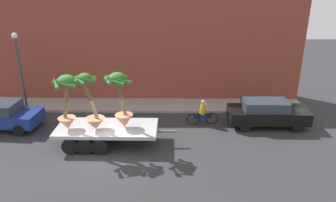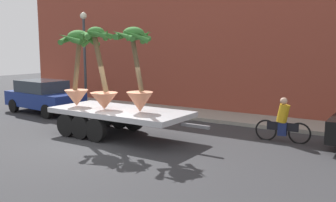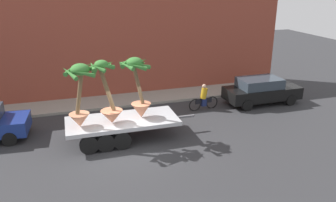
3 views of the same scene
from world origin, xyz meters
name	(u,v)px [view 3 (image 3 of 3)]	position (x,y,z in m)	size (l,w,h in m)	color
ground_plane	(126,148)	(0.00, 0.00, 0.00)	(60.00, 60.00, 0.00)	#2D2D30
sidewalk	(107,102)	(0.00, 6.10, 0.07)	(24.00, 2.20, 0.15)	gray
building_facade	(100,40)	(0.00, 7.80, 3.53)	(24.00, 1.20, 7.05)	brown
flatbed_trailer	(117,125)	(-0.18, 1.02, 0.75)	(6.10, 2.28, 0.98)	#B7BABF
potted_palm_rear	(138,89)	(0.86, 1.00, 2.39)	(1.52, 1.43, 2.87)	#C17251
potted_palm_middle	(108,99)	(-0.53, 0.75, 2.14)	(1.36, 1.18, 2.90)	#C17251
potted_palm_front	(80,94)	(-1.72, 0.76, 2.46)	(1.47, 1.47, 2.81)	tan
cyclist	(204,98)	(5.16, 3.41, 0.67)	(1.84, 0.38, 1.54)	black
parked_car	(261,90)	(8.83, 3.33, 0.83)	(4.49, 1.90, 1.58)	black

